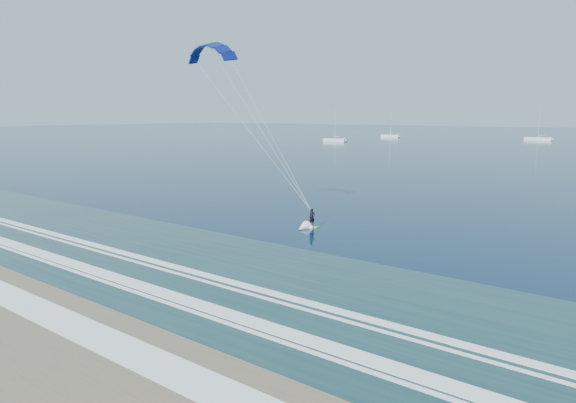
# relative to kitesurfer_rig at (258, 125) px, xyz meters

# --- Properties ---
(ground) EXTENTS (900.00, 900.00, 0.00)m
(ground) POSITION_rel_kitesurfer_rig_xyz_m (5.75, -24.44, -9.64)
(ground) COLOR #07203D
(ground) RESTS_ON ground
(kitesurfer_rig) EXTENTS (14.61, 5.23, 18.65)m
(kitesurfer_rig) POSITION_rel_kitesurfer_rig_xyz_m (0.00, 0.00, 0.00)
(kitesurfer_rig) COLOR #86D919
(kitesurfer_rig) RESTS_ON ground
(sailboat_0) EXTENTS (9.76, 2.40, 13.13)m
(sailboat_0) POSITION_rel_kitesurfer_rig_xyz_m (-76.54, 134.72, -8.95)
(sailboat_0) COLOR silver
(sailboat_0) RESTS_ON ground
(sailboat_1) EXTENTS (8.78, 2.40, 12.05)m
(sailboat_1) POSITION_rel_kitesurfer_rig_xyz_m (-76.46, 182.94, -8.96)
(sailboat_1) COLOR silver
(sailboat_1) RESTS_ON ground
(sailboat_2) EXTENTS (10.47, 2.40, 13.87)m
(sailboat_2) POSITION_rel_kitesurfer_rig_xyz_m (-15.42, 195.23, -8.95)
(sailboat_2) COLOR silver
(sailboat_2) RESTS_ON ground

